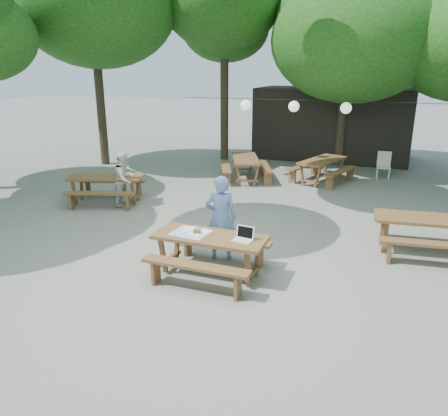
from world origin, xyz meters
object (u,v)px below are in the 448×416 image
(main_picnic_table, at_px, (210,254))
(picnic_table_nw, at_px, (107,189))
(woman, at_px, (221,218))
(second_person, at_px, (125,179))
(plastic_chair, at_px, (383,171))

(main_picnic_table, relative_size, picnic_table_nw, 0.87)
(woman, bearing_deg, picnic_table_nw, -45.66)
(second_person, bearing_deg, picnic_table_nw, 93.13)
(main_picnic_table, relative_size, second_person, 1.37)
(picnic_table_nw, height_order, woman, woman)
(picnic_table_nw, xyz_separation_m, woman, (4.29, -2.34, 0.45))
(picnic_table_nw, xyz_separation_m, plastic_chair, (7.05, 5.58, -0.13))
(main_picnic_table, xyz_separation_m, plastic_chair, (2.70, 8.64, -0.13))
(picnic_table_nw, distance_m, plastic_chair, 8.99)
(main_picnic_table, bearing_deg, second_person, 140.76)
(picnic_table_nw, height_order, second_person, second_person)
(main_picnic_table, distance_m, picnic_table_nw, 5.33)
(second_person, bearing_deg, woman, -119.35)
(plastic_chair, bearing_deg, woman, -113.51)
(plastic_chair, bearing_deg, picnic_table_nw, -145.90)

